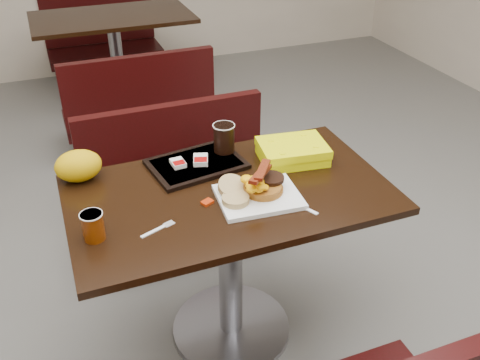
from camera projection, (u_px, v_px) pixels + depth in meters
name	position (u px, v px, depth m)	size (l,w,h in m)	color
floor	(231.00, 330.00, 2.40)	(6.00, 7.00, 0.01)	slate
table_near	(231.00, 267.00, 2.20)	(1.20, 0.70, 0.75)	black
bench_near_n	(184.00, 184.00, 2.76)	(1.00, 0.46, 0.72)	black
table_far	(118.00, 63.00, 4.25)	(1.20, 0.70, 0.75)	black
bench_far_s	(136.00, 97.00, 3.71)	(1.00, 0.46, 0.72)	black
bench_far_n	(104.00, 39.00, 4.81)	(1.00, 0.46, 0.72)	black
platter	(259.00, 197.00, 1.95)	(0.30, 0.23, 0.02)	white
pancake_stack	(263.00, 188.00, 1.96)	(0.15, 0.15, 0.03)	#8F5617
sausage_patty	(271.00, 178.00, 1.97)	(0.10, 0.10, 0.01)	black
scrambled_eggs	(256.00, 183.00, 1.91)	(0.10, 0.09, 0.05)	yellow
bacon_strips	(261.00, 173.00, 1.90)	(0.17, 0.08, 0.01)	#490D05
muffin_bottom	(236.00, 199.00, 1.90)	(0.10, 0.10, 0.02)	tan
muffin_top	(232.00, 186.00, 1.95)	(0.10, 0.10, 0.02)	tan
coffee_cup_near	(93.00, 226.00, 1.73)	(0.07, 0.07, 0.10)	#9A3A05
fork	(153.00, 232.00, 1.79)	(0.13, 0.02, 0.00)	white
knife	(299.00, 205.00, 1.92)	(0.17, 0.01, 0.00)	white
condiment_syrup	(207.00, 202.00, 1.93)	(0.04, 0.03, 0.01)	#A92607
condiment_ketchup	(229.00, 181.00, 2.05)	(0.04, 0.03, 0.01)	#8C0504
tray	(196.00, 164.00, 2.15)	(0.36, 0.26, 0.02)	black
hashbrown_sleeve_left	(178.00, 163.00, 2.12)	(0.05, 0.07, 0.02)	silver
hashbrown_sleeve_right	(201.00, 160.00, 2.14)	(0.06, 0.08, 0.02)	silver
coffee_cup_far	(224.00, 138.00, 2.20)	(0.09, 0.09, 0.12)	black
clamshell	(293.00, 152.00, 2.18)	(0.27, 0.20, 0.07)	#E4E503
paper_bag	(78.00, 166.00, 2.04)	(0.18, 0.13, 0.12)	#DCBA07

